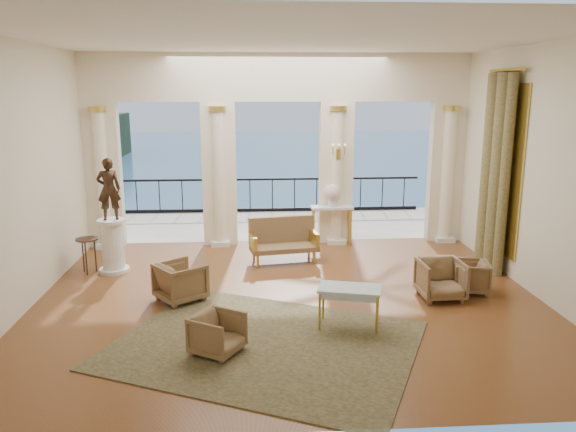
{
  "coord_description": "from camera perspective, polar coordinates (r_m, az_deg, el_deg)",
  "views": [
    {
      "loc": [
        -0.66,
        -9.47,
        3.72
      ],
      "look_at": [
        0.02,
        0.6,
        1.4
      ],
      "focal_mm": 35.0,
      "sensor_mm": 36.0,
      "label": 1
    }
  ],
  "objects": [
    {
      "name": "sea",
      "position": [
        70.15,
        -3.32,
        4.93
      ],
      "size": [
        160.0,
        160.0,
        0.0
      ],
      "primitive_type": "plane",
      "color": "#2D628B",
      "rests_on": "ground"
    },
    {
      "name": "curtain",
      "position": [
        12.16,
        20.23,
        4.08
      ],
      "size": [
        0.33,
        1.4,
        4.09
      ],
      "color": "brown",
      "rests_on": "ground"
    },
    {
      "name": "settee",
      "position": [
        12.24,
        -0.52,
        -2.46
      ],
      "size": [
        1.53,
        0.84,
        0.96
      ],
      "rotation": [
        0.0,
        0.0,
        0.16
      ],
      "color": "#42341B",
      "rests_on": "ground"
    },
    {
      "name": "armchair_a",
      "position": [
        8.2,
        -7.18,
        -11.61
      ],
      "size": [
        0.84,
        0.85,
        0.65
      ],
      "primitive_type": "imported",
      "rotation": [
        0.0,
        0.0,
        1.02
      ],
      "color": "#42341B",
      "rests_on": "ground"
    },
    {
      "name": "floor",
      "position": [
        10.2,
        0.12,
        -8.47
      ],
      "size": [
        9.0,
        9.0,
        0.0
      ],
      "primitive_type": "plane",
      "color": "#47210B",
      "rests_on": "ground"
    },
    {
      "name": "statue",
      "position": [
        11.79,
        -17.76,
        2.63
      ],
      "size": [
        0.51,
        0.38,
        1.25
      ],
      "primitive_type": "imported",
      "rotation": [
        0.0,
        0.0,
        3.33
      ],
      "color": "#302115",
      "rests_on": "pedestal"
    },
    {
      "name": "console_table",
      "position": [
        13.49,
        4.46,
        0.32
      ],
      "size": [
        1.01,
        0.42,
        0.95
      ],
      "rotation": [
        0.0,
        0.0,
        0.03
      ],
      "color": "silver",
      "rests_on": "ground"
    },
    {
      "name": "room_walls",
      "position": [
        8.42,
        0.66,
        7.19
      ],
      "size": [
        9.0,
        9.0,
        9.0
      ],
      "color": "#F0E5C9",
      "rests_on": "ground"
    },
    {
      "name": "palm_tree",
      "position": [
        16.3,
        5.7,
        14.16
      ],
      "size": [
        2.0,
        2.0,
        4.5
      ],
      "color": "#4C3823",
      "rests_on": "terrace"
    },
    {
      "name": "armchair_b",
      "position": [
        10.5,
        15.28,
        -6.04
      ],
      "size": [
        0.78,
        0.74,
        0.78
      ],
      "primitive_type": "imported",
      "rotation": [
        0.0,
        0.0,
        0.03
      ],
      "color": "#42341B",
      "rests_on": "ground"
    },
    {
      "name": "balustrade",
      "position": [
        17.21,
        -1.6,
        1.82
      ],
      "size": [
        9.0,
        0.06,
        1.03
      ],
      "color": "black",
      "rests_on": "terrace"
    },
    {
      "name": "game_table",
      "position": [
        8.93,
        6.27,
        -7.63
      ],
      "size": [
        1.07,
        0.76,
        0.67
      ],
      "rotation": [
        0.0,
        0.0,
        -0.26
      ],
      "color": "#98B7C2",
      "rests_on": "ground"
    },
    {
      "name": "urn",
      "position": [
        13.4,
        4.49,
        2.25
      ],
      "size": [
        0.4,
        0.4,
        0.53
      ],
      "color": "white",
      "rests_on": "console_table"
    },
    {
      "name": "rug",
      "position": [
        8.52,
        -2.35,
        -12.89
      ],
      "size": [
        5.29,
        4.83,
        0.02
      ],
      "primitive_type": "cube",
      "rotation": [
        0.0,
        0.0,
        -0.43
      ],
      "color": "#303317",
      "rests_on": "ground"
    },
    {
      "name": "window_frame",
      "position": [
        12.22,
        21.06,
        4.44
      ],
      "size": [
        0.04,
        1.6,
        3.4
      ],
      "primitive_type": "cube",
      "color": "gold",
      "rests_on": "room_walls"
    },
    {
      "name": "headland",
      "position": [
        84.98,
        -24.27,
        7.25
      ],
      "size": [
        22.0,
        18.0,
        6.0
      ],
      "primitive_type": "cube",
      "color": "black",
      "rests_on": "sea"
    },
    {
      "name": "armchair_c",
      "position": [
        10.98,
        18.02,
        -5.72
      ],
      "size": [
        0.72,
        0.75,
        0.66
      ],
      "primitive_type": "imported",
      "rotation": [
        0.0,
        0.0,
        -1.79
      ],
      "color": "#42341B",
      "rests_on": "ground"
    },
    {
      "name": "arcade",
      "position": [
        13.36,
        -1.03,
        8.03
      ],
      "size": [
        9.0,
        0.56,
        4.5
      ],
      "color": "#FAECCD",
      "rests_on": "ground"
    },
    {
      "name": "terrace",
      "position": [
        15.75,
        -1.35,
        -0.94
      ],
      "size": [
        10.0,
        3.6,
        0.1
      ],
      "primitive_type": "cube",
      "color": "#A79F8A",
      "rests_on": "ground"
    },
    {
      "name": "side_table",
      "position": [
        12.13,
        -19.73,
        -2.63
      ],
      "size": [
        0.45,
        0.45,
        0.73
      ],
      "color": "black",
      "rests_on": "ground"
    },
    {
      "name": "pedestal",
      "position": [
        12.05,
        -17.37,
        -3.01
      ],
      "size": [
        0.61,
        0.61,
        1.11
      ],
      "color": "silver",
      "rests_on": "ground"
    },
    {
      "name": "wall_sconce",
      "position": [
        13.23,
        5.15,
        6.39
      ],
      "size": [
        0.3,
        0.11,
        0.33
      ],
      "color": "gold",
      "rests_on": "arcade"
    },
    {
      "name": "armchair_d",
      "position": [
        10.21,
        -10.86,
        -6.38
      ],
      "size": [
        1.01,
        1.02,
        0.77
      ],
      "primitive_type": "imported",
      "rotation": [
        0.0,
        0.0,
        2.22
      ],
      "color": "#42341B",
      "rests_on": "ground"
    }
  ]
}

